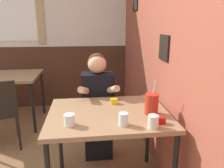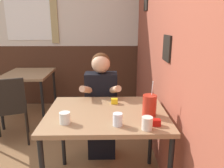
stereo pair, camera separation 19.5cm
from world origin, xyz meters
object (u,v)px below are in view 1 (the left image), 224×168
at_px(person_seated, 98,106).
at_px(cocktail_pitcher, 152,104).
at_px(main_table, 109,120).
at_px(background_table, 16,81).

bearing_deg(person_seated, cocktail_pitcher, -56.12).
height_order(main_table, cocktail_pitcher, cocktail_pitcher).
height_order(person_seated, cocktail_pitcher, person_seated).
relative_size(person_seated, cocktail_pitcher, 4.08).
bearing_deg(background_table, person_seated, -41.82).
relative_size(main_table, cocktail_pitcher, 3.45).
bearing_deg(cocktail_pitcher, background_table, 133.59).
bearing_deg(cocktail_pitcher, person_seated, 123.88).
height_order(main_table, person_seated, person_seated).
relative_size(background_table, person_seated, 0.67).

